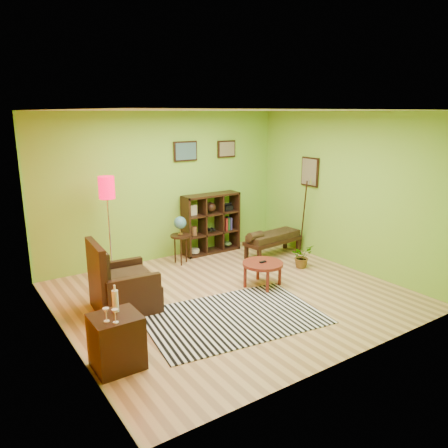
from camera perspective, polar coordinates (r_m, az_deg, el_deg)
ground at (r=6.92m, az=1.06°, el=-9.24°), size 5.00×5.00×0.00m
room_shell at (r=6.37m, az=0.38°, el=5.61°), size 5.04×4.54×2.82m
zebra_rug at (r=6.22m, az=1.21°, el=-12.04°), size 2.59×1.88×0.01m
coffee_table at (r=7.16m, az=5.09°, el=-5.45°), size 0.66×0.66×0.43m
armchair at (r=6.51m, az=-13.31°, el=-8.20°), size 0.92×0.93×1.04m
side_cabinet at (r=5.14m, az=-13.85°, el=-14.63°), size 0.53×0.48×0.94m
floor_lamp at (r=7.32m, az=-15.01°, el=3.40°), size 0.27×0.27×1.78m
globe_table at (r=8.12m, az=-5.74°, el=-0.54°), size 0.37×0.37×0.91m
cube_shelf at (r=8.81m, az=-1.62°, el=0.10°), size 1.20×0.35×1.20m
bench at (r=8.65m, az=6.28°, el=-1.84°), size 1.29×0.56×0.58m
potted_plant at (r=8.16m, az=10.11°, el=-4.47°), size 0.42×0.45×0.33m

